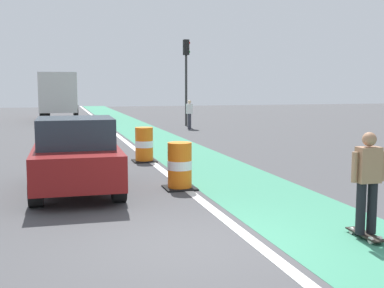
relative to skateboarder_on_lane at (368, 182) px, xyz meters
The scene contains 10 objects.
ground_plane 2.85m from the skateboarder_on_lane, behind, with size 100.00×100.00×0.00m, color #424244.
bike_lane_strip 12.47m from the skateboarder_on_lane, 91.25° to the left, with size 2.50×80.00×0.01m, color #387F60.
lane_divider_stripe 12.59m from the skateboarder_on_lane, 98.11° to the left, with size 0.20×80.00×0.01m, color silver.
skateboarder_on_lane is the anchor object (origin of this frame).
parked_sedan_nearest 6.36m from the skateboarder_on_lane, 131.77° to the left, with size 1.98×4.13×1.70m.
traffic_barrel_front 4.84m from the skateboarder_on_lane, 113.15° to the left, with size 0.73×0.73×1.09m.
traffic_barrel_mid 8.98m from the skateboarder_on_lane, 102.68° to the left, with size 0.73×0.73×1.09m.
delivery_truck_down_block 28.53m from the skateboarder_on_lane, 98.65° to the left, with size 2.66×7.70×3.23m.
traffic_light_corner 22.27m from the skateboarder_on_lane, 82.37° to the left, with size 0.41×0.32×5.10m.
pedestrian_crossing 19.75m from the skateboarder_on_lane, 82.75° to the left, with size 0.34×0.20×1.61m.
Camera 1 is at (-1.99, -6.92, 2.40)m, focal length 45.87 mm.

